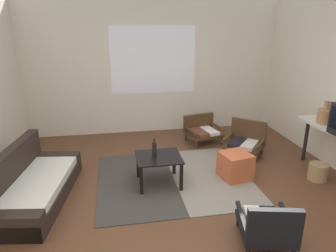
{
  "coord_description": "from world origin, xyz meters",
  "views": [
    {
      "loc": [
        -0.84,
        -3.32,
        2.25
      ],
      "look_at": [
        -0.13,
        0.6,
        0.91
      ],
      "focal_mm": 33.0,
      "sensor_mm": 36.0,
      "label": 1
    }
  ],
  "objects_px": {
    "console_shelf": "(336,136)",
    "ottoman_orange": "(235,166)",
    "glass_bottle": "(154,149)",
    "coffee_table": "(159,162)",
    "armchair_corner": "(245,140)",
    "armchair_by_window": "(202,129)",
    "wicker_basket": "(318,172)",
    "armchair_striped_foreground": "(267,226)",
    "clay_vase": "(325,116)",
    "couch": "(31,186)"
  },
  "relations": [
    {
      "from": "console_shelf",
      "to": "ottoman_orange",
      "type": "bearing_deg",
      "value": 169.6
    },
    {
      "from": "couch",
      "to": "armchair_by_window",
      "type": "height_order",
      "value": "couch"
    },
    {
      "from": "coffee_table",
      "to": "couch",
      "type": "bearing_deg",
      "value": -175.81
    },
    {
      "from": "couch",
      "to": "clay_vase",
      "type": "distance_m",
      "value": 4.35
    },
    {
      "from": "ottoman_orange",
      "to": "armchair_by_window",
      "type": "bearing_deg",
      "value": 92.16
    },
    {
      "from": "console_shelf",
      "to": "clay_vase",
      "type": "relative_size",
      "value": 4.2
    },
    {
      "from": "armchair_by_window",
      "to": "armchair_striped_foreground",
      "type": "height_order",
      "value": "armchair_striped_foreground"
    },
    {
      "from": "coffee_table",
      "to": "armchair_corner",
      "type": "height_order",
      "value": "armchair_corner"
    },
    {
      "from": "armchair_by_window",
      "to": "glass_bottle",
      "type": "distance_m",
      "value": 1.96
    },
    {
      "from": "couch",
      "to": "ottoman_orange",
      "type": "bearing_deg",
      "value": 1.91
    },
    {
      "from": "clay_vase",
      "to": "wicker_basket",
      "type": "height_order",
      "value": "clay_vase"
    },
    {
      "from": "glass_bottle",
      "to": "wicker_basket",
      "type": "distance_m",
      "value": 2.48
    },
    {
      "from": "armchair_corner",
      "to": "clay_vase",
      "type": "xyz_separation_m",
      "value": [
        0.87,
        -0.82,
        0.65
      ]
    },
    {
      "from": "coffee_table",
      "to": "armchair_corner",
      "type": "distance_m",
      "value": 1.89
    },
    {
      "from": "console_shelf",
      "to": "wicker_basket",
      "type": "bearing_deg",
      "value": -177.11
    },
    {
      "from": "armchair_by_window",
      "to": "wicker_basket",
      "type": "bearing_deg",
      "value": -55.48
    },
    {
      "from": "clay_vase",
      "to": "wicker_basket",
      "type": "bearing_deg",
      "value": -123.77
    },
    {
      "from": "armchair_striped_foreground",
      "to": "glass_bottle",
      "type": "relative_size",
      "value": 2.58
    },
    {
      "from": "armchair_striped_foreground",
      "to": "ottoman_orange",
      "type": "height_order",
      "value": "armchair_striped_foreground"
    },
    {
      "from": "armchair_striped_foreground",
      "to": "armchair_corner",
      "type": "bearing_deg",
      "value": 71.42
    },
    {
      "from": "ottoman_orange",
      "to": "wicker_basket",
      "type": "bearing_deg",
      "value": -12.6
    },
    {
      "from": "armchair_striped_foreground",
      "to": "wicker_basket",
      "type": "bearing_deg",
      "value": 40.16
    },
    {
      "from": "armchair_by_window",
      "to": "armchair_striped_foreground",
      "type": "distance_m",
      "value": 3.08
    },
    {
      "from": "couch",
      "to": "ottoman_orange",
      "type": "xyz_separation_m",
      "value": [
        2.88,
        0.1,
        -0.01
      ]
    },
    {
      "from": "coffee_table",
      "to": "ottoman_orange",
      "type": "xyz_separation_m",
      "value": [
        1.16,
        -0.03,
        -0.15
      ]
    },
    {
      "from": "couch",
      "to": "glass_bottle",
      "type": "xyz_separation_m",
      "value": [
        1.66,
        0.12,
        0.34
      ]
    },
    {
      "from": "clay_vase",
      "to": "coffee_table",
      "type": "bearing_deg",
      "value": -179.8
    },
    {
      "from": "armchair_striped_foreground",
      "to": "console_shelf",
      "type": "bearing_deg",
      "value": 36.73
    },
    {
      "from": "glass_bottle",
      "to": "console_shelf",
      "type": "bearing_deg",
      "value": -6.05
    },
    {
      "from": "ottoman_orange",
      "to": "wicker_basket",
      "type": "xyz_separation_m",
      "value": [
        1.2,
        -0.27,
        -0.07
      ]
    },
    {
      "from": "armchair_corner",
      "to": "coffee_table",
      "type": "bearing_deg",
      "value": -153.83
    },
    {
      "from": "console_shelf",
      "to": "wicker_basket",
      "type": "distance_m",
      "value": 0.59
    },
    {
      "from": "console_shelf",
      "to": "glass_bottle",
      "type": "relative_size",
      "value": 5.14
    },
    {
      "from": "armchair_striped_foreground",
      "to": "console_shelf",
      "type": "height_order",
      "value": "console_shelf"
    },
    {
      "from": "armchair_by_window",
      "to": "armchair_corner",
      "type": "xyz_separation_m",
      "value": [
        0.59,
        -0.7,
        0.01
      ]
    },
    {
      "from": "armchair_corner",
      "to": "glass_bottle",
      "type": "bearing_deg",
      "value": -154.35
    },
    {
      "from": "couch",
      "to": "armchair_striped_foreground",
      "type": "bearing_deg",
      "value": -28.3
    },
    {
      "from": "armchair_striped_foreground",
      "to": "armchair_corner",
      "type": "height_order",
      "value": "armchair_striped_foreground"
    },
    {
      "from": "coffee_table",
      "to": "armchair_corner",
      "type": "bearing_deg",
      "value": 26.17
    },
    {
      "from": "armchair_striped_foreground",
      "to": "glass_bottle",
      "type": "distance_m",
      "value": 1.83
    },
    {
      "from": "armchair_striped_foreground",
      "to": "ottoman_orange",
      "type": "distance_m",
      "value": 1.53
    },
    {
      "from": "console_shelf",
      "to": "glass_bottle",
      "type": "xyz_separation_m",
      "value": [
        -2.63,
        0.28,
        -0.13
      ]
    },
    {
      "from": "couch",
      "to": "armchair_corner",
      "type": "relative_size",
      "value": 2.24
    },
    {
      "from": "coffee_table",
      "to": "armchair_striped_foreground",
      "type": "relative_size",
      "value": 0.88
    },
    {
      "from": "glass_bottle",
      "to": "armchair_striped_foreground",
      "type": "bearing_deg",
      "value": -57.86
    },
    {
      "from": "coffee_table",
      "to": "glass_bottle",
      "type": "height_order",
      "value": "glass_bottle"
    },
    {
      "from": "armchair_striped_foreground",
      "to": "couch",
      "type": "bearing_deg",
      "value": 151.7
    },
    {
      "from": "coffee_table",
      "to": "clay_vase",
      "type": "distance_m",
      "value": 2.63
    },
    {
      "from": "armchair_by_window",
      "to": "console_shelf",
      "type": "xyz_separation_m",
      "value": [
        1.47,
        -1.83,
        0.44
      ]
    },
    {
      "from": "armchair_by_window",
      "to": "wicker_basket",
      "type": "height_order",
      "value": "armchair_by_window"
    }
  ]
}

